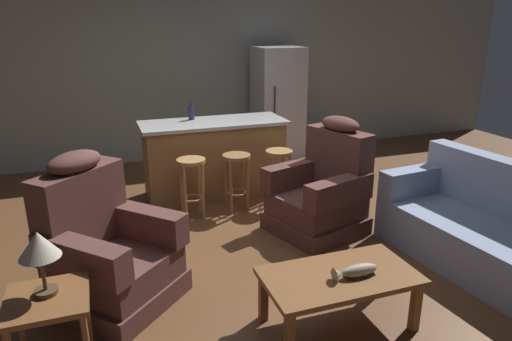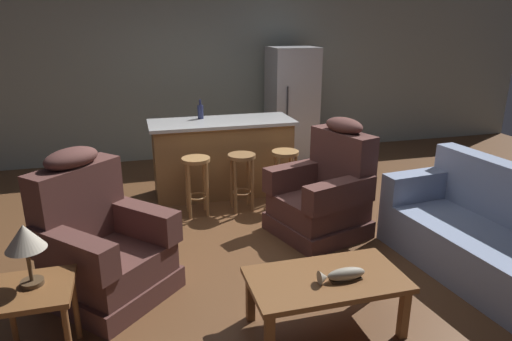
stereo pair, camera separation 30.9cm
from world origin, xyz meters
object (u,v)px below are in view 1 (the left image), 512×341
at_px(fish_figurine, 355,271).
at_px(end_table, 49,311).
at_px(recliner_near_lamp, 106,251).
at_px(bar_stool_right, 279,167).
at_px(refrigerator, 278,104).
at_px(recliner_near_island, 322,192).
at_px(bottle_tall_green, 191,112).
at_px(coffee_table, 339,281).
at_px(bar_stool_left, 192,177).
at_px(bar_stool_middle, 237,172).
at_px(table_lamp, 39,248).
at_px(couch, 489,232).
at_px(kitchen_island, 214,158).

relative_size(fish_figurine, end_table, 0.61).
bearing_deg(recliner_near_lamp, bar_stool_right, 80.74).
xyz_separation_m(recliner_near_lamp, refrigerator, (2.75, 3.22, 0.46)).
xyz_separation_m(recliner_near_island, bottle_tall_green, (-1.02, 1.61, 0.62)).
relative_size(coffee_table, bar_stool_right, 1.62).
xyz_separation_m(bar_stool_left, bar_stool_middle, (0.53, 0.00, 0.00)).
distance_m(table_lamp, bar_stool_middle, 2.83).
relative_size(couch, table_lamp, 4.82).
bearing_deg(fish_figurine, couch, 12.92).
relative_size(refrigerator, bottle_tall_green, 7.18).
xyz_separation_m(bar_stool_left, bar_stool_right, (1.05, 0.00, 0.00)).
bearing_deg(recliner_near_island, bar_stool_middle, -66.57).
bearing_deg(table_lamp, fish_figurine, -7.52).
bearing_deg(kitchen_island, coffee_table, -87.00).
xyz_separation_m(bar_stool_right, bottle_tall_green, (-0.86, 0.82, 0.57)).
relative_size(recliner_near_lamp, table_lamp, 2.93).
xyz_separation_m(end_table, bar_stool_middle, (1.86, 2.14, 0.01)).
xyz_separation_m(couch, recliner_near_island, (-1.05, 1.20, 0.08)).
distance_m(kitchen_island, bar_stool_right, 0.89).
bearing_deg(bar_stool_left, refrigerator, 45.79).
bearing_deg(fish_figurine, coffee_table, 140.84).
distance_m(couch, end_table, 3.60).
bearing_deg(bottle_tall_green, recliner_near_island, -57.58).
bearing_deg(kitchen_island, refrigerator, 41.54).
bearing_deg(bottle_tall_green, recliner_near_lamp, -117.89).
bearing_deg(kitchen_island, recliner_near_lamp, -124.72).
distance_m(couch, refrigerator, 3.89).
height_order(fish_figurine, kitchen_island, kitchen_island).
bearing_deg(recliner_near_lamp, kitchen_island, 101.60).
bearing_deg(bottle_tall_green, couch, -53.64).
relative_size(couch, recliner_near_island, 1.65).
xyz_separation_m(fish_figurine, refrigerator, (1.12, 4.19, 0.42)).
height_order(recliner_near_island, bar_stool_right, recliner_near_island).
bearing_deg(table_lamp, bar_stool_right, 41.35).
xyz_separation_m(recliner_near_island, bar_stool_left, (-1.22, 0.80, 0.05)).
bearing_deg(bar_stool_right, coffee_table, -101.68).
bearing_deg(recliner_near_island, recliner_near_lamp, -2.35).
xyz_separation_m(coffee_table, recliner_near_lamp, (-1.55, 0.91, 0.06)).
height_order(table_lamp, bar_stool_left, table_lamp).
bearing_deg(bar_stool_middle, table_lamp, -131.52).
bearing_deg(end_table, bar_stool_right, 41.89).
distance_m(coffee_table, refrigerator, 4.33).
xyz_separation_m(end_table, bottle_tall_green, (1.52, 2.95, 0.58)).
height_order(recliner_near_lamp, bar_stool_middle, recliner_near_lamp).
bearing_deg(coffee_table, recliner_near_island, 66.94).
xyz_separation_m(recliner_near_lamp, table_lamp, (-0.36, -0.71, 0.45)).
xyz_separation_m(coffee_table, end_table, (-1.91, 0.16, 0.10)).
height_order(bar_stool_left, bottle_tall_green, bottle_tall_green).
height_order(fish_figurine, recliner_near_lamp, recliner_near_lamp).
bearing_deg(couch, fish_figurine, 7.17).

